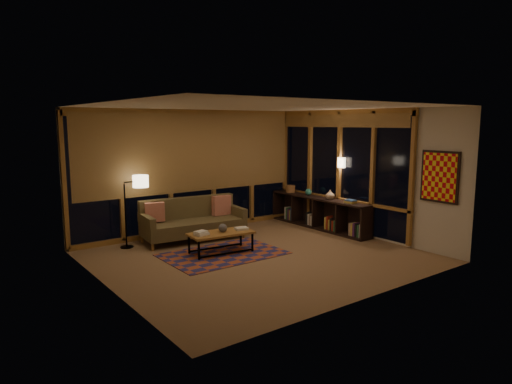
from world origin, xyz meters
TOP-DOWN VIEW (x-y plane):
  - floor at (0.00, 0.00)m, footprint 5.50×5.00m
  - ceiling at (0.00, 0.00)m, footprint 5.50×5.00m
  - walls at (0.00, 0.00)m, footprint 5.51×5.01m
  - window_wall_back at (0.00, 2.43)m, footprint 5.30×0.16m
  - window_wall_right at (2.68, 0.60)m, footprint 0.16×3.70m
  - wall_art at (2.71, -1.85)m, footprint 0.06×0.74m
  - wall_sconce at (2.62, 0.45)m, footprint 0.12×0.18m
  - sofa at (-0.38, 1.73)m, footprint 2.16×1.06m
  - pillow_left at (-1.12, 1.98)m, footprint 0.41×0.23m
  - pillow_right at (0.36, 1.82)m, footprint 0.42×0.14m
  - area_rug at (-0.45, 0.50)m, footprint 2.16×1.44m
  - coffee_table at (-0.43, 0.60)m, footprint 1.25×0.67m
  - book_stack_a at (-0.83, 0.64)m, footprint 0.26×0.22m
  - book_stack_b at (-0.01, 0.53)m, footprint 0.31×0.27m
  - ceramic_pot at (-0.38, 0.60)m, footprint 0.19×0.19m
  - floor_lamp at (-1.71, 2.03)m, footprint 0.49×0.34m
  - bookshelf at (2.49, 1.00)m, footprint 0.40×2.88m
  - basket at (2.47, 1.97)m, footprint 0.27×0.27m
  - teal_bowl at (2.49, 1.35)m, footprint 0.19×0.19m
  - vase at (2.49, 0.65)m, footprint 0.21×0.21m
  - shelf_book_stack at (2.49, 0.04)m, footprint 0.20×0.25m

SIDE VIEW (x-z plane):
  - floor at x=0.00m, z-range -0.01..0.01m
  - area_rug at x=-0.45m, z-range 0.00..0.01m
  - coffee_table at x=-0.43m, z-range 0.00..0.40m
  - bookshelf at x=2.49m, z-range 0.00..0.72m
  - book_stack_b at x=-0.01m, z-range 0.40..0.45m
  - sofa at x=-0.38m, z-range 0.00..0.85m
  - book_stack_a at x=-0.83m, z-range 0.40..0.46m
  - ceramic_pot at x=-0.38m, z-range 0.40..0.56m
  - pillow_left at x=-1.12m, z-range 0.43..0.81m
  - pillow_right at x=0.36m, z-range 0.43..0.85m
  - floor_lamp at x=-1.71m, z-range 0.00..1.41m
  - shelf_book_stack at x=2.49m, z-range 0.72..0.78m
  - teal_bowl at x=2.49m, z-range 0.72..0.88m
  - basket at x=2.47m, z-range 0.72..0.89m
  - vase at x=2.49m, z-range 0.72..0.93m
  - walls at x=0.00m, z-range 0.00..2.70m
  - window_wall_back at x=0.00m, z-range 0.05..2.65m
  - window_wall_right at x=2.68m, z-range 0.05..2.65m
  - wall_art at x=2.71m, z-range 0.98..1.92m
  - wall_sconce at x=2.62m, z-range 1.44..1.66m
  - ceiling at x=0.00m, z-range 2.70..2.71m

